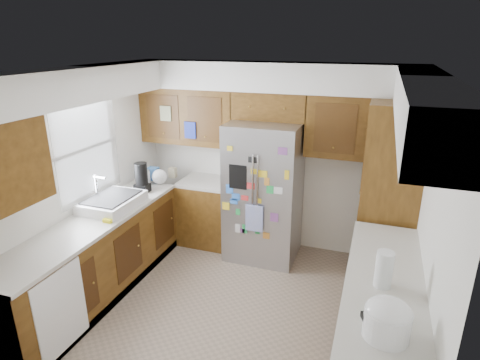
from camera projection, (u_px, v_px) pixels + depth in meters
name	position (u px, v px, depth m)	size (l,w,h in m)	color
floor	(232.00, 306.00, 4.39)	(3.60, 3.60, 0.00)	gray
room_shell	(233.00, 135.00, 4.14)	(3.64, 3.24, 2.52)	white
left_counter_run	(124.00, 250.00, 4.70)	(1.36, 3.20, 0.92)	#452A0D
right_counter_run	(379.00, 335.00, 3.36)	(0.63, 2.25, 0.92)	#452A0D
pantry	(389.00, 195.00, 4.59)	(0.60, 0.90, 2.15)	#452A0D
fridge	(264.00, 192.00, 5.16)	(0.90, 0.79, 1.80)	#9C9CA1
bridge_cabinet	(270.00, 106.00, 5.01)	(0.96, 0.34, 0.35)	#452A0D
fridge_top_items	(259.00, 80.00, 4.92)	(0.86, 0.33, 0.30)	#1340A2
sink_assembly	(112.00, 202.00, 4.62)	(0.52, 0.74, 0.37)	white
left_counter_clutter	(150.00, 177.00, 5.25)	(0.33, 0.93, 0.38)	black
rice_cooker	(388.00, 319.00, 2.59)	(0.31, 0.30, 0.27)	white
paper_towel	(384.00, 269.00, 3.12)	(0.13, 0.13, 0.30)	white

